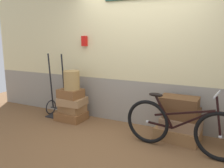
{
  "coord_description": "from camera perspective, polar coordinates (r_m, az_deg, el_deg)",
  "views": [
    {
      "loc": [
        1.48,
        -3.34,
        1.66
      ],
      "look_at": [
        -0.34,
        0.29,
        0.85
      ],
      "focal_mm": 37.89,
      "sensor_mm": 36.0,
      "label": 1
    }
  ],
  "objects": [
    {
      "name": "ground",
      "position": [
        4.02,
        2.48,
        -13.5
      ],
      "size": [
        9.23,
        5.2,
        0.06
      ],
      "primitive_type": "cube",
      "color": "brown"
    },
    {
      "name": "station_building",
      "position": [
        4.45,
        7.28,
        6.19
      ],
      "size": [
        7.23,
        0.74,
        2.52
      ],
      "color": "gray",
      "rests_on": "ground"
    },
    {
      "name": "suitcase_0",
      "position": [
        4.9,
        -9.78,
        -7.58
      ],
      "size": [
        0.57,
        0.45,
        0.17
      ],
      "primitive_type": "cube",
      "rotation": [
        0.0,
        0.0,
        -0.02
      ],
      "color": "brown",
      "rests_on": "ground"
    },
    {
      "name": "suitcase_1",
      "position": [
        4.88,
        -9.53,
        -5.73
      ],
      "size": [
        0.52,
        0.42,
        0.15
      ],
      "primitive_type": "cube",
      "rotation": [
        0.0,
        0.0,
        -0.11
      ],
      "color": "olive",
      "rests_on": "suitcase_0"
    },
    {
      "name": "suitcase_2",
      "position": [
        4.81,
        -9.53,
        -4.12
      ],
      "size": [
        0.52,
        0.46,
        0.15
      ],
      "primitive_type": "cube",
      "rotation": [
        0.0,
        0.0,
        0.06
      ],
      "color": "#9E754C",
      "rests_on": "suitcase_1"
    },
    {
      "name": "suitcase_3",
      "position": [
        4.79,
        -9.94,
        -2.24
      ],
      "size": [
        0.48,
        0.41,
        0.17
      ],
      "primitive_type": "cube",
      "rotation": [
        0.0,
        0.0,
        -0.1
      ],
      "color": "brown",
      "rests_on": "suitcase_2"
    },
    {
      "name": "suitcase_4",
      "position": [
        4.08,
        15.51,
        -11.57
      ],
      "size": [
        0.74,
        0.5,
        0.2
      ],
      "primitive_type": "cube",
      "rotation": [
        0.0,
        0.0,
        -0.11
      ],
      "color": "olive",
      "rests_on": "ground"
    },
    {
      "name": "suitcase_5",
      "position": [
        4.04,
        16.35,
        -9.05
      ],
      "size": [
        0.65,
        0.45,
        0.17
      ],
      "primitive_type": "cube",
      "rotation": [
        0.0,
        0.0,
        -0.05
      ],
      "color": "#937051",
      "rests_on": "suitcase_4"
    },
    {
      "name": "suitcase_6",
      "position": [
        3.98,
        16.6,
        -6.71
      ],
      "size": [
        0.55,
        0.38,
        0.18
      ],
      "primitive_type": "cube",
      "rotation": [
        0.0,
        0.0,
        -0.06
      ],
      "color": "brown",
      "rests_on": "suitcase_5"
    },
    {
      "name": "suitcase_7",
      "position": [
        3.95,
        15.94,
        -4.19
      ],
      "size": [
        0.6,
        0.38,
        0.17
      ],
      "primitive_type": "cube",
      "rotation": [
        0.0,
        0.0,
        -0.01
      ],
      "color": "brown",
      "rests_on": "suitcase_6"
    },
    {
      "name": "wicker_basket",
      "position": [
        4.71,
        -9.71,
        0.93
      ],
      "size": [
        0.31,
        0.31,
        0.37
      ],
      "primitive_type": "cylinder",
      "color": "#A8844C",
      "rests_on": "suitcase_3"
    },
    {
      "name": "luggage_trolley",
      "position": [
        5.15,
        -13.01,
        -4.35
      ],
      "size": [
        0.43,
        0.38,
        1.32
      ],
      "color": "black",
      "rests_on": "ground"
    },
    {
      "name": "bicycle",
      "position": [
        3.63,
        16.24,
        -10.0
      ],
      "size": [
        1.75,
        0.46,
        0.94
      ],
      "color": "black",
      "rests_on": "ground"
    }
  ]
}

